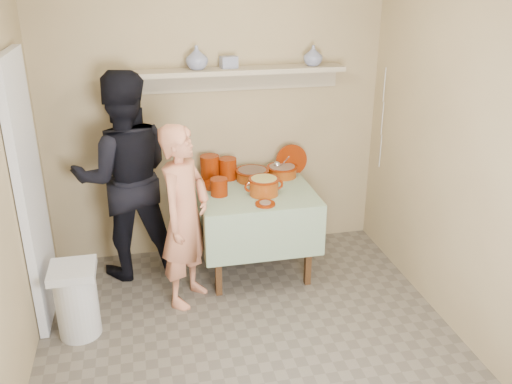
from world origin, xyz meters
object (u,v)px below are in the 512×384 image
object	(u,v)px
person_helper	(125,177)
trash_bin	(77,300)
cazuela_rice	(264,185)
person_cook	(185,217)
serving_table	(254,201)

from	to	relation	value
person_helper	trash_bin	xyz separation A→B (m)	(-0.39, -0.85, -0.60)
cazuela_rice	trash_bin	distance (m)	1.69
person_cook	person_helper	distance (m)	0.73
person_helper	trash_bin	size ratio (longest dim) A/B	3.17
person_cook	trash_bin	distance (m)	0.99
serving_table	trash_bin	xyz separation A→B (m)	(-1.45, -0.67, -0.36)
trash_bin	serving_table	bearing A→B (deg)	24.90
person_helper	serving_table	distance (m)	1.11
person_cook	trash_bin	world-z (taller)	person_cook
trash_bin	person_cook	bearing A→B (deg)	19.47
person_cook	cazuela_rice	bearing A→B (deg)	-35.81
cazuela_rice	serving_table	bearing A→B (deg)	109.03
person_helper	serving_table	xyz separation A→B (m)	(1.06, -0.18, -0.24)
cazuela_rice	person_helper	bearing A→B (deg)	163.70
serving_table	cazuela_rice	world-z (taller)	cazuela_rice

